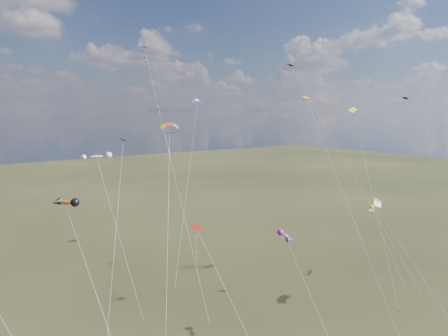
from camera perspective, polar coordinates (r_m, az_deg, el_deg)
diamond_black_high at (r=69.03m, az=10.44°, el=10.23°), size 7.98×21.87×34.95m
diamond_navy_tall at (r=71.70m, az=-10.57°, el=12.49°), size 5.08×28.84×38.59m
diamond_black_mid at (r=51.56m, az=-14.82°, el=-4.17°), size 8.60×14.05×23.58m
diamond_red_low at (r=42.74m, az=-3.34°, el=-11.87°), size 2.57×13.24×15.34m
diamond_navy_right at (r=63.22m, az=25.24°, el=5.02°), size 6.49×20.08×29.20m
diamond_orange_center at (r=52.28m, az=15.26°, el=0.42°), size 3.90×19.99×29.27m
parafoil_yellow at (r=70.63m, az=18.16°, el=7.88°), size 8.62×15.25×28.12m
parafoil_blue_white at (r=81.44m, az=-3.90°, el=9.55°), size 16.85×19.33×29.97m
parafoil_striped at (r=60.45m, az=21.15°, el=-4.39°), size 5.33×10.42×15.41m
parafoil_tricolor at (r=47.10m, az=-7.78°, el=5.98°), size 10.25×16.25×26.24m
novelty_orange_black at (r=47.91m, az=-21.71°, el=-4.67°), size 3.28×16.00×17.71m
novelty_white_purple at (r=48.84m, az=8.78°, el=-9.58°), size 1.67×9.37×12.93m
novelty_redwhite_stripe at (r=62.09m, az=-17.74°, el=1.51°), size 4.08×14.01×21.08m
novelty_blue_yellow at (r=70.91m, az=20.40°, el=-5.58°), size 2.14×7.77×11.50m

